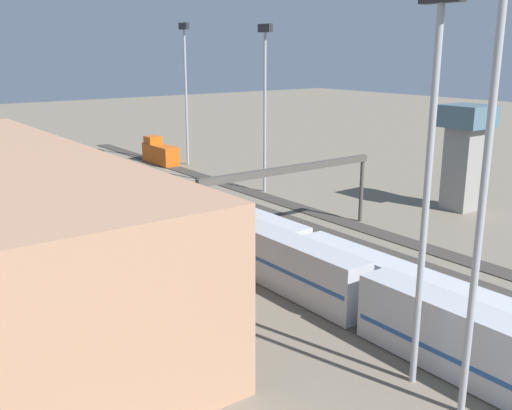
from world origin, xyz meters
The scene contains 15 objects.
ground_plane centered at (0.00, 0.00, 0.00)m, with size 400.00×400.00×0.00m, color #756B5B.
track_bed_0 centered at (0.00, -10.00, 0.06)m, with size 140.00×2.80×0.12m, color #3D3833.
track_bed_1 centered at (0.00, -5.00, 0.06)m, with size 140.00×2.80×0.12m, color #3D3833.
track_bed_2 centered at (0.00, 0.00, 0.06)m, with size 140.00×2.80×0.12m, color #3D3833.
track_bed_3 centered at (0.00, 5.00, 0.06)m, with size 140.00×2.80×0.12m, color #3D3833.
track_bed_4 centered at (0.00, 10.00, 0.06)m, with size 140.00×2.80×0.12m, color #4C443D.
train_on_track_3 centered at (-5.32, 5.00, 2.05)m, with size 114.80×3.06×4.40m.
train_on_track_4 centered at (-8.28, 10.00, 2.62)m, with size 95.60×3.06×5.00m.
train_on_track_0 centered at (40.79, -10.00, 2.16)m, with size 10.00×3.00×5.00m.
light_mast_0 centered at (9.77, -12.28, 16.39)m, with size 2.80×0.70×25.48m.
light_mast_1 centered at (-43.87, 13.57, 19.25)m, with size 2.80×0.70×30.74m.
light_mast_2 centered at (36.63, -13.95, 17.03)m, with size 2.80×0.70×26.65m.
light_mast_3 centered at (-39.81, 13.15, 16.38)m, with size 2.80×0.70×25.47m.
signal_gantry centered at (-11.03, 0.00, 7.42)m, with size 0.70×25.00×8.80m.
control_tower centered at (-15.19, -27.70, 8.48)m, with size 6.00×6.00×14.59m.
Camera 1 is at (-61.54, 42.56, 21.64)m, focal length 40.83 mm.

